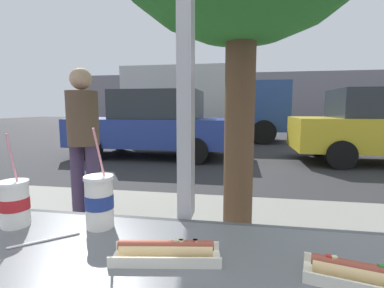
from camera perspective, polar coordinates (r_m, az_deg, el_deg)
ground_plane at (r=9.00m, az=8.48°, el=-1.40°), size 60.00×60.00×0.00m
sidewalk_strip at (r=2.81m, az=5.16°, el=-19.98°), size 16.00×2.80×0.12m
building_facade_far at (r=24.26m, az=9.46°, el=8.91°), size 28.00×1.20×4.16m
soda_cup_left at (r=1.11m, az=-32.05°, el=-9.96°), size 0.09×0.09×0.31m
soda_cup_right at (r=0.98m, az=-18.10°, el=-10.78°), size 0.09×0.09×0.33m
hotdog_tray_near at (r=0.78m, az=-5.20°, el=-20.58°), size 0.29×0.13×0.05m
hotdog_tray_far at (r=0.78m, az=31.70°, el=-21.58°), size 0.28×0.16×0.05m
loose_straw at (r=0.97m, az=-27.40°, el=-16.78°), size 0.15×0.13×0.01m
parked_car_blue at (r=7.90m, az=-7.62°, el=4.02°), size 4.36×2.05×1.81m
box_truck at (r=11.91m, az=1.98°, el=8.56°), size 6.52×2.44×2.97m
pedestrian at (r=3.17m, az=-20.95°, el=1.47°), size 0.32×0.32×1.63m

